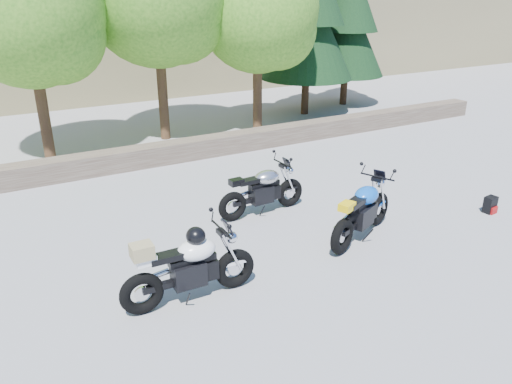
% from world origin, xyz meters
% --- Properties ---
extents(ground, '(90.00, 90.00, 0.00)m').
position_xyz_m(ground, '(0.00, 0.00, 0.00)').
color(ground, gray).
rests_on(ground, ground).
extents(stone_wall, '(22.00, 0.55, 0.50)m').
position_xyz_m(stone_wall, '(0.00, 5.50, 0.25)').
color(stone_wall, '#4D3E33').
rests_on(stone_wall, ground).
extents(tree_decid_left, '(3.67, 3.67, 5.62)m').
position_xyz_m(tree_decid_left, '(-2.39, 7.14, 3.63)').
color(tree_decid_left, '#382314').
rests_on(tree_decid_left, ground).
extents(tree_decid_right, '(3.54, 3.54, 5.41)m').
position_xyz_m(tree_decid_right, '(3.71, 6.94, 3.50)').
color(tree_decid_right, '#382314').
rests_on(tree_decid_right, ground).
extents(conifer_near, '(3.17, 3.17, 7.06)m').
position_xyz_m(conifer_near, '(6.20, 8.20, 3.68)').
color(conifer_near, '#382314').
rests_on(conifer_near, ground).
extents(conifer_far, '(2.82, 2.82, 6.27)m').
position_xyz_m(conifer_far, '(8.40, 8.80, 3.27)').
color(conifer_far, '#382314').
rests_on(conifer_far, ground).
extents(silver_bike, '(1.93, 0.61, 0.97)m').
position_xyz_m(silver_bike, '(0.67, 1.58, 0.47)').
color(silver_bike, black).
rests_on(silver_bike, ground).
extents(white_bike, '(2.03, 0.64, 1.12)m').
position_xyz_m(white_bike, '(-1.72, -0.51, 0.55)').
color(white_bike, black).
rests_on(white_bike, ground).
extents(blue_bike, '(1.95, 0.98, 1.03)m').
position_xyz_m(blue_bike, '(1.68, -0.20, 0.50)').
color(blue_bike, black).
rests_on(blue_bike, ground).
extents(backpack, '(0.27, 0.24, 0.33)m').
position_xyz_m(backpack, '(4.64, -0.61, 0.16)').
color(backpack, black).
rests_on(backpack, ground).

